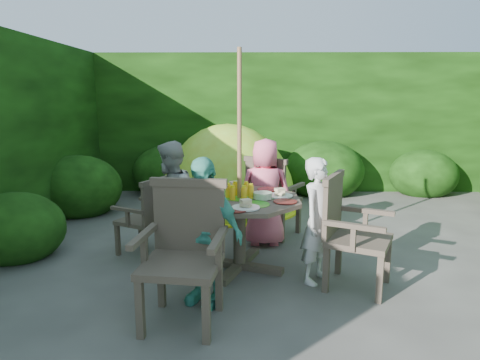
{
  "coord_description": "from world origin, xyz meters",
  "views": [
    {
      "loc": [
        -0.82,
        -4.27,
        1.75
      ],
      "look_at": [
        -0.87,
        0.29,
        0.85
      ],
      "focal_mm": 32.0,
      "sensor_mm": 36.0,
      "label": 1
    }
  ],
  "objects_px": {
    "patio_table": "(240,209)",
    "child_left": "(171,201)",
    "child_right": "(318,221)",
    "garden_chair_left": "(147,215)",
    "parasol_pole": "(240,163)",
    "garden_chair_back": "(271,196)",
    "child_back": "(265,192)",
    "garden_chair_right": "(350,230)",
    "dome_tent": "(228,207)",
    "child_front": "(203,232)",
    "garden_chair_front": "(184,250)"
  },
  "relations": [
    {
      "from": "patio_table",
      "to": "child_left",
      "type": "height_order",
      "value": "child_left"
    },
    {
      "from": "child_right",
      "to": "garden_chair_left",
      "type": "bearing_deg",
      "value": 105.26
    },
    {
      "from": "parasol_pole",
      "to": "child_left",
      "type": "height_order",
      "value": "parasol_pole"
    },
    {
      "from": "garden_chair_back",
      "to": "child_left",
      "type": "xyz_separation_m",
      "value": [
        -1.13,
        -0.73,
        0.12
      ]
    },
    {
      "from": "garden_chair_left",
      "to": "child_left",
      "type": "bearing_deg",
      "value": 96.63
    },
    {
      "from": "garden_chair_left",
      "to": "child_back",
      "type": "relative_size",
      "value": 0.66
    },
    {
      "from": "garden_chair_right",
      "to": "dome_tent",
      "type": "relative_size",
      "value": 0.38
    },
    {
      "from": "child_left",
      "to": "dome_tent",
      "type": "height_order",
      "value": "dome_tent"
    },
    {
      "from": "child_front",
      "to": "garden_chair_left",
      "type": "bearing_deg",
      "value": 153.32
    },
    {
      "from": "child_back",
      "to": "dome_tent",
      "type": "relative_size",
      "value": 0.48
    },
    {
      "from": "child_left",
      "to": "child_back",
      "type": "bearing_deg",
      "value": 115.28
    },
    {
      "from": "patio_table",
      "to": "garden_chair_right",
      "type": "xyz_separation_m",
      "value": [
        1.01,
        -0.39,
        -0.09
      ]
    },
    {
      "from": "garden_chair_left",
      "to": "garden_chair_back",
      "type": "height_order",
      "value": "garden_chair_back"
    },
    {
      "from": "garden_chair_front",
      "to": "child_left",
      "type": "bearing_deg",
      "value": 111.31
    },
    {
      "from": "child_back",
      "to": "patio_table",
      "type": "bearing_deg",
      "value": 71.16
    },
    {
      "from": "parasol_pole",
      "to": "child_front",
      "type": "bearing_deg",
      "value": -111.44
    },
    {
      "from": "garden_chair_right",
      "to": "garden_chair_back",
      "type": "xyz_separation_m",
      "value": [
        -0.63,
        1.42,
        -0.01
      ]
    },
    {
      "from": "garden_chair_left",
      "to": "child_front",
      "type": "height_order",
      "value": "child_front"
    },
    {
      "from": "patio_table",
      "to": "garden_chair_front",
      "type": "bearing_deg",
      "value": -112.88
    },
    {
      "from": "patio_table",
      "to": "garden_chair_left",
      "type": "relative_size",
      "value": 1.98
    },
    {
      "from": "garden_chair_left",
      "to": "garden_chair_front",
      "type": "xyz_separation_m",
      "value": [
        0.61,
        -1.4,
        0.12
      ]
    },
    {
      "from": "child_right",
      "to": "child_back",
      "type": "relative_size",
      "value": 0.94
    },
    {
      "from": "garden_chair_back",
      "to": "child_front",
      "type": "bearing_deg",
      "value": 101.35
    },
    {
      "from": "parasol_pole",
      "to": "dome_tent",
      "type": "bearing_deg",
      "value": 95.06
    },
    {
      "from": "garden_chair_left",
      "to": "child_front",
      "type": "distance_m",
      "value": 1.37
    },
    {
      "from": "garden_chair_front",
      "to": "child_front",
      "type": "height_order",
      "value": "child_front"
    },
    {
      "from": "parasol_pole",
      "to": "garden_chair_front",
      "type": "bearing_deg",
      "value": -112.65
    },
    {
      "from": "patio_table",
      "to": "child_right",
      "type": "distance_m",
      "value": 0.8
    },
    {
      "from": "garden_chair_back",
      "to": "child_back",
      "type": "bearing_deg",
      "value": 104.05
    },
    {
      "from": "garden_chair_right",
      "to": "child_back",
      "type": "bearing_deg",
      "value": 58.31
    },
    {
      "from": "parasol_pole",
      "to": "garden_chair_back",
      "type": "height_order",
      "value": "parasol_pole"
    },
    {
      "from": "garden_chair_left",
      "to": "garden_chair_back",
      "type": "relative_size",
      "value": 0.85
    },
    {
      "from": "patio_table",
      "to": "garden_chair_left",
      "type": "xyz_separation_m",
      "value": [
        -1.04,
        0.4,
        -0.18
      ]
    },
    {
      "from": "parasol_pole",
      "to": "child_left",
      "type": "xyz_separation_m",
      "value": [
        -0.74,
        0.29,
        -0.46
      ]
    },
    {
      "from": "child_left",
      "to": "child_back",
      "type": "xyz_separation_m",
      "value": [
        1.04,
        0.45,
        -0.01
      ]
    },
    {
      "from": "child_left",
      "to": "child_back",
      "type": "relative_size",
      "value": 1.01
    },
    {
      "from": "child_left",
      "to": "child_front",
      "type": "height_order",
      "value": "child_left"
    },
    {
      "from": "garden_chair_back",
      "to": "garden_chair_left",
      "type": "bearing_deg",
      "value": 56.16
    },
    {
      "from": "child_left",
      "to": "child_back",
      "type": "distance_m",
      "value": 1.13
    },
    {
      "from": "parasol_pole",
      "to": "child_back",
      "type": "bearing_deg",
      "value": 68.56
    },
    {
      "from": "parasol_pole",
      "to": "child_front",
      "type": "xyz_separation_m",
      "value": [
        -0.29,
        -0.74,
        -0.46
      ]
    },
    {
      "from": "garden_chair_left",
      "to": "garden_chair_front",
      "type": "distance_m",
      "value": 1.54
    },
    {
      "from": "dome_tent",
      "to": "garden_chair_back",
      "type": "bearing_deg",
      "value": -65.21
    },
    {
      "from": "garden_chair_back",
      "to": "garden_chair_front",
      "type": "xyz_separation_m",
      "value": [
        -0.8,
        -2.03,
        0.04
      ]
    },
    {
      "from": "patio_table",
      "to": "parasol_pole",
      "type": "relative_size",
      "value": 0.76
    },
    {
      "from": "child_left",
      "to": "dome_tent",
      "type": "xyz_separation_m",
      "value": [
        0.52,
        2.2,
        -0.64
      ]
    },
    {
      "from": "child_front",
      "to": "dome_tent",
      "type": "height_order",
      "value": "dome_tent"
    },
    {
      "from": "parasol_pole",
      "to": "child_front",
      "type": "height_order",
      "value": "parasol_pole"
    },
    {
      "from": "garden_chair_right",
      "to": "garden_chair_front",
      "type": "xyz_separation_m",
      "value": [
        -1.44,
        -0.61,
        0.03
      ]
    },
    {
      "from": "garden_chair_left",
      "to": "child_front",
      "type": "bearing_deg",
      "value": 59.68
    }
  ]
}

